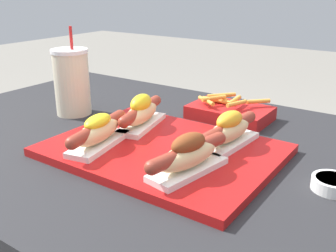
% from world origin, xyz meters
% --- Properties ---
extents(serving_tray, '(0.47, 0.35, 0.02)m').
position_xyz_m(serving_tray, '(0.01, -0.06, 0.72)').
color(serving_tray, '#B71414').
rests_on(serving_tray, patio_table).
extents(hot_dog_0, '(0.09, 0.20, 0.07)m').
position_xyz_m(hot_dog_0, '(-0.10, -0.13, 0.76)').
color(hot_dog_0, white).
rests_on(hot_dog_0, serving_tray).
extents(hot_dog_1, '(0.09, 0.20, 0.08)m').
position_xyz_m(hot_dog_1, '(0.12, -0.13, 0.76)').
color(hot_dog_1, white).
rests_on(hot_dog_1, serving_tray).
extents(hot_dog_2, '(0.10, 0.20, 0.08)m').
position_xyz_m(hot_dog_2, '(-0.10, 0.01, 0.76)').
color(hot_dog_2, white).
rests_on(hot_dog_2, serving_tray).
extents(hot_dog_3, '(0.07, 0.21, 0.08)m').
position_xyz_m(hot_dog_3, '(0.12, 0.03, 0.76)').
color(hot_dog_3, white).
rests_on(hot_dog_3, serving_tray).
extents(sauce_bowl, '(0.07, 0.07, 0.02)m').
position_xyz_m(sauce_bowl, '(0.35, -0.01, 0.72)').
color(sauce_bowl, white).
rests_on(sauce_bowl, patio_table).
extents(drink_cup, '(0.10, 0.10, 0.24)m').
position_xyz_m(drink_cup, '(-0.35, 0.03, 0.80)').
color(drink_cup, beige).
rests_on(drink_cup, patio_table).
extents(fries_basket, '(0.21, 0.14, 0.06)m').
position_xyz_m(fries_basket, '(0.02, 0.23, 0.73)').
color(fries_basket, '#B21919').
rests_on(fries_basket, patio_table).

